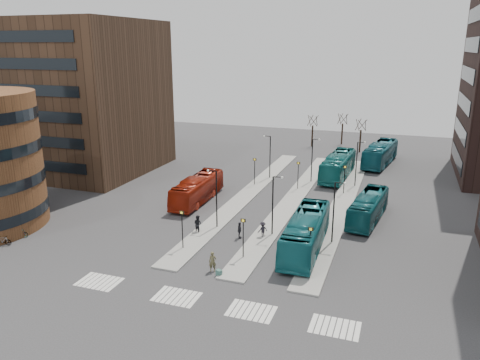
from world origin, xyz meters
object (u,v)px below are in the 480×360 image
(red_bus, at_px, (197,189))
(teal_bus_c, at_px, (368,207))
(teal_bus_b, at_px, (338,166))
(commuter_c, at_px, (263,230))
(suitcase, at_px, (219,273))
(bicycle_far, at_px, (20,233))
(teal_bus_a, at_px, (306,232))
(commuter_a, at_px, (198,224))
(bicycle_mid, at_px, (3,241))
(traveller, at_px, (213,262))
(commuter_b, at_px, (240,230))
(teal_bus_d, at_px, (380,154))

(red_bus, bearing_deg, teal_bus_c, -0.00)
(red_bus, height_order, teal_bus_b, teal_bus_b)
(commuter_c, bearing_deg, suitcase, 35.09)
(red_bus, relative_size, teal_bus_b, 0.89)
(bicycle_far, bearing_deg, red_bus, -46.95)
(suitcase, relative_size, teal_bus_a, 0.05)
(teal_bus_b, relative_size, teal_bus_c, 1.19)
(commuter_a, relative_size, bicycle_mid, 1.15)
(teal_bus_c, bearing_deg, teal_bus_b, 116.24)
(red_bus, xyz_separation_m, teal_bus_b, (14.61, 16.57, 0.19))
(teal_bus_a, distance_m, commuter_c, 4.90)
(traveller, xyz_separation_m, commuter_b, (-0.23, 7.42, -0.04))
(teal_bus_c, distance_m, teal_bus_d, 26.18)
(teal_bus_a, xyz_separation_m, teal_bus_d, (4.50, 35.99, 0.07))
(teal_bus_b, relative_size, bicycle_far, 7.37)
(teal_bus_d, bearing_deg, commuter_b, -98.31)
(commuter_a, bearing_deg, red_bus, -46.72)
(commuter_c, distance_m, bicycle_far, 24.22)
(teal_bus_b, relative_size, traveller, 7.10)
(bicycle_mid, bearing_deg, teal_bus_c, -78.68)
(teal_bus_d, height_order, commuter_b, teal_bus_d)
(red_bus, xyz_separation_m, commuter_a, (4.12, -9.01, -0.64))
(teal_bus_a, relative_size, traveller, 6.95)
(suitcase, xyz_separation_m, teal_bus_a, (5.65, 7.64, 1.43))
(commuter_a, height_order, bicycle_mid, commuter_a)
(suitcase, bearing_deg, teal_bus_c, 78.23)
(red_bus, distance_m, bicycle_mid, 21.90)
(bicycle_far, bearing_deg, commuter_b, -81.22)
(teal_bus_b, distance_m, teal_bus_d, 11.29)
(traveller, xyz_separation_m, commuter_a, (-4.76, 7.44, 0.04))
(suitcase, distance_m, teal_bus_a, 9.61)
(traveller, bearing_deg, teal_bus_d, 52.99)
(commuter_a, distance_m, commuter_b, 4.54)
(commuter_b, bearing_deg, teal_bus_b, -29.25)
(commuter_b, relative_size, bicycle_mid, 1.05)
(traveller, relative_size, bicycle_mid, 1.11)
(teal_bus_c, bearing_deg, commuter_a, -142.48)
(commuter_c, xyz_separation_m, bicycle_mid, (-22.85, -10.20, -0.34))
(teal_bus_b, height_order, teal_bus_c, teal_bus_b)
(teal_bus_c, bearing_deg, teal_bus_d, 97.94)
(red_bus, bearing_deg, teal_bus_a, -32.65)
(suitcase, xyz_separation_m, commuter_c, (1.04, 9.04, 0.54))
(suitcase, relative_size, commuter_a, 0.30)
(commuter_a, xyz_separation_m, bicycle_far, (-16.23, -7.05, -0.47))
(bicycle_mid, bearing_deg, teal_bus_a, -90.86)
(teal_bus_d, height_order, commuter_a, teal_bus_d)
(teal_bus_b, bearing_deg, commuter_b, -99.86)
(teal_bus_c, bearing_deg, teal_bus_a, -109.05)
(commuter_a, distance_m, bicycle_mid, 18.67)
(teal_bus_d, bearing_deg, commuter_c, -95.60)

